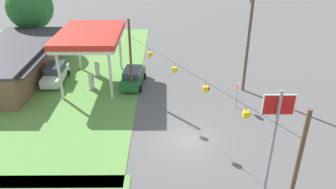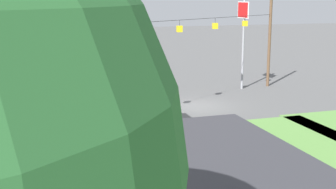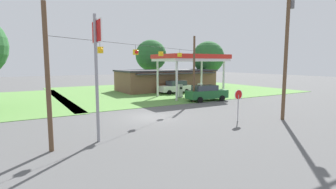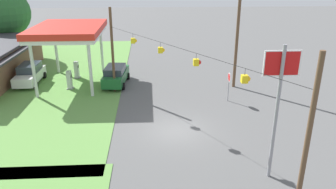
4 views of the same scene
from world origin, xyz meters
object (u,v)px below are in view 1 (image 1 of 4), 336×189
at_px(car_at_pumps_front, 133,76).
at_px(stop_sign_overhead, 276,124).
at_px(fuel_pump_far, 97,69).
at_px(stop_sign_roadside, 238,90).
at_px(utility_pole_main, 249,33).
at_px(fuel_pump_near, 91,82).
at_px(car_at_pumps_rear, 55,73).
at_px(gas_station_canopy, 90,36).
at_px(tree_far_back, 30,7).
at_px(gas_station_store, 13,62).

bearing_deg(car_at_pumps_front, stop_sign_overhead, -143.24).
relative_size(fuel_pump_far, stop_sign_roadside, 0.69).
height_order(stop_sign_roadside, utility_pole_main, utility_pole_main).
height_order(fuel_pump_near, car_at_pumps_rear, car_at_pumps_rear).
relative_size(car_at_pumps_rear, utility_pole_main, 0.46).
relative_size(fuel_pump_near, fuel_pump_far, 1.00).
bearing_deg(car_at_pumps_front, gas_station_canopy, 86.45).
distance_m(stop_sign_roadside, stop_sign_overhead, 11.34).
relative_size(fuel_pump_near, stop_sign_overhead, 0.24).
bearing_deg(gas_station_canopy, tree_far_back, 41.96).
height_order(fuel_pump_far, stop_sign_overhead, stop_sign_overhead).
distance_m(gas_station_canopy, stop_sign_overhead, 21.43).
height_order(fuel_pump_near, stop_sign_overhead, stop_sign_overhead).
height_order(gas_station_store, car_at_pumps_front, gas_station_store).
relative_size(gas_station_canopy, fuel_pump_far, 5.09).
distance_m(stop_sign_overhead, utility_pole_main, 14.61).
bearing_deg(car_at_pumps_front, fuel_pump_far, 66.65).
xyz_separation_m(stop_sign_roadside, stop_sign_overhead, (-10.85, 0.28, 3.27)).
bearing_deg(fuel_pump_far, car_at_pumps_rear, 108.52).
height_order(gas_station_store, stop_sign_roadside, gas_station_store).
bearing_deg(gas_station_canopy, fuel_pump_near, -179.95).
height_order(fuel_pump_far, car_at_pumps_rear, car_at_pumps_rear).
distance_m(fuel_pump_far, car_at_pumps_rear, 4.46).
height_order(gas_station_canopy, utility_pole_main, utility_pole_main).
bearing_deg(gas_station_store, fuel_pump_near, -109.47).
xyz_separation_m(gas_station_canopy, stop_sign_roadside, (-5.51, -14.12, -3.30)).
relative_size(gas_station_canopy, tree_far_back, 1.03).
bearing_deg(utility_pole_main, stop_sign_overhead, 173.38).
xyz_separation_m(fuel_pump_far, car_at_pumps_front, (-2.30, -4.22, 0.15)).
relative_size(gas_station_canopy, car_at_pumps_front, 1.71).
bearing_deg(utility_pole_main, fuel_pump_near, 89.15).
xyz_separation_m(fuel_pump_far, stop_sign_overhead, (-18.01, -13.83, 4.25)).
bearing_deg(fuel_pump_near, fuel_pump_far, 0.00).
bearing_deg(stop_sign_roadside, fuel_pump_far, -116.88).
distance_m(utility_pole_main, tree_far_back, 28.78).
relative_size(car_at_pumps_rear, stop_sign_overhead, 0.69).
relative_size(fuel_pump_near, car_at_pumps_front, 0.34).
xyz_separation_m(fuel_pump_near, car_at_pumps_rear, (1.88, 4.23, 0.15)).
bearing_deg(car_at_pumps_rear, stop_sign_overhead, 45.91).
relative_size(gas_station_canopy, car_at_pumps_rear, 1.77).
relative_size(gas_station_store, stop_sign_overhead, 2.22).
relative_size(stop_sign_roadside, utility_pole_main, 0.23).
height_order(gas_station_canopy, stop_sign_roadside, gas_station_canopy).
relative_size(utility_pole_main, tree_far_back, 1.27).
bearing_deg(tree_far_back, stop_sign_roadside, -124.65).
distance_m(stop_sign_overhead, tree_far_back, 36.53).
bearing_deg(fuel_pump_far, stop_sign_roadside, -116.88).
xyz_separation_m(gas_station_store, stop_sign_roadside, (-7.09, -23.26, 0.10)).
bearing_deg(car_at_pumps_rear, car_at_pumps_front, 82.50).
distance_m(gas_station_store, tree_far_back, 10.43).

